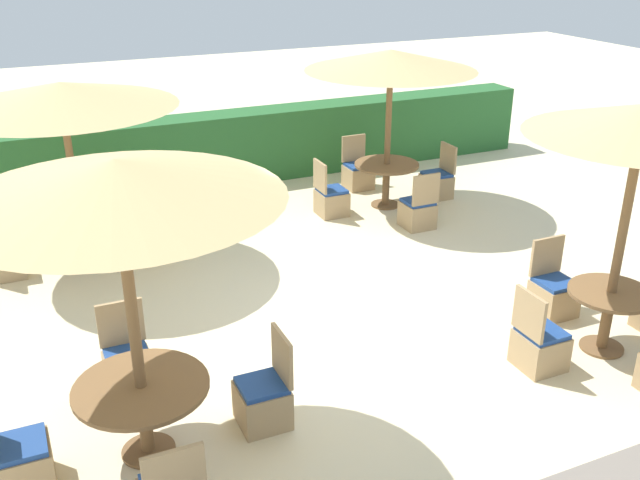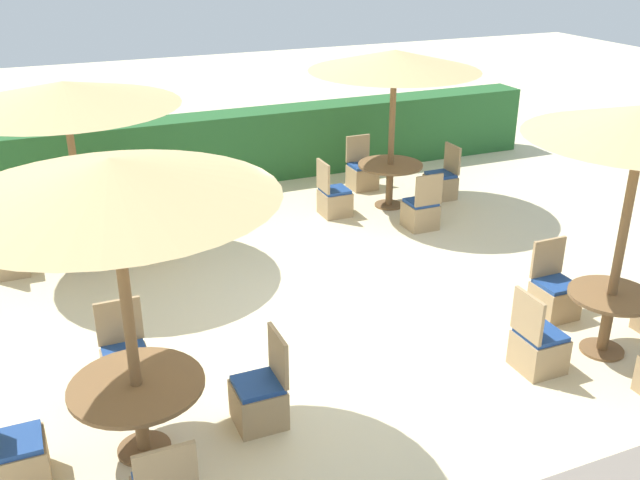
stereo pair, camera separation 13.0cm
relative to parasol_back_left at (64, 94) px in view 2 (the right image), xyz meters
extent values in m
plane|color=beige|center=(2.52, -3.10, -2.37)|extent=(40.00, 40.00, 0.00)
cube|color=#28602D|center=(2.52, 2.55, -1.73)|extent=(13.00, 0.70, 1.28)
cylinder|color=brown|center=(0.00, 0.00, -1.14)|extent=(0.10, 0.10, 2.46)
cone|color=tan|center=(0.00, 0.00, 0.01)|extent=(2.98, 2.98, 0.32)
cylinder|color=brown|center=(0.00, 0.00, -2.36)|extent=(0.48, 0.48, 0.03)
cylinder|color=brown|center=(0.00, 0.00, -2.03)|extent=(0.12, 0.12, 0.68)
cylinder|color=brown|center=(0.00, 0.00, -1.67)|extent=(0.99, 0.99, 0.04)
cube|color=tan|center=(-0.02, 0.90, -2.17)|extent=(0.46, 0.46, 0.40)
cube|color=navy|center=(-0.02, 0.90, -1.95)|extent=(0.42, 0.42, 0.05)
cube|color=tan|center=(-0.02, 1.11, -1.68)|extent=(0.46, 0.04, 0.48)
cube|color=tan|center=(0.99, -0.02, -2.17)|extent=(0.46, 0.46, 0.40)
cube|color=navy|center=(0.99, -0.02, -1.95)|extent=(0.42, 0.42, 0.05)
cube|color=tan|center=(1.20, -0.02, -1.68)|extent=(0.04, 0.46, 0.48)
cube|color=tan|center=(-1.00, -0.01, -2.17)|extent=(0.46, 0.46, 0.40)
cube|color=navy|center=(-1.00, -0.01, -1.95)|extent=(0.42, 0.42, 0.05)
cylinder|color=brown|center=(5.01, -4.68, -1.02)|extent=(0.10, 0.10, 2.69)
cylinder|color=brown|center=(5.01, -4.68, -2.36)|extent=(0.48, 0.48, 0.03)
cylinder|color=brown|center=(5.01, -4.68, -2.03)|extent=(0.12, 0.12, 0.68)
cylinder|color=brown|center=(5.01, -4.68, -1.67)|extent=(0.92, 0.92, 0.04)
cube|color=tan|center=(5.04, -3.82, -2.17)|extent=(0.46, 0.46, 0.40)
cube|color=navy|center=(5.04, -3.82, -1.95)|extent=(0.42, 0.42, 0.05)
cube|color=tan|center=(5.04, -3.61, -1.68)|extent=(0.46, 0.04, 0.48)
cube|color=tan|center=(4.12, -4.68, -2.17)|extent=(0.46, 0.46, 0.40)
cube|color=navy|center=(4.12, -4.68, -1.95)|extent=(0.42, 0.42, 0.05)
cube|color=tan|center=(3.91, -4.68, -1.68)|extent=(0.04, 0.46, 0.48)
cylinder|color=brown|center=(0.01, -4.35, -1.04)|extent=(0.10, 0.10, 2.67)
cone|color=tan|center=(0.01, -4.35, 0.22)|extent=(2.62, 2.62, 0.32)
cylinder|color=brown|center=(0.01, -4.35, -2.36)|extent=(0.48, 0.48, 0.03)
cylinder|color=brown|center=(0.01, -4.35, -2.03)|extent=(0.12, 0.12, 0.68)
cylinder|color=brown|center=(0.01, -4.35, -1.67)|extent=(1.18, 1.18, 0.04)
cube|color=tan|center=(1.09, -4.37, -2.17)|extent=(0.46, 0.46, 0.40)
cube|color=navy|center=(1.09, -4.37, -1.95)|extent=(0.42, 0.42, 0.05)
cube|color=tan|center=(1.30, -4.37, -1.68)|extent=(0.04, 0.46, 0.48)
cube|color=tan|center=(0.04, -3.35, -2.17)|extent=(0.46, 0.46, 0.40)
cube|color=navy|center=(0.04, -3.35, -1.95)|extent=(0.42, 0.42, 0.05)
cube|color=tan|center=(0.04, -3.14, -1.68)|extent=(0.46, 0.04, 0.48)
cube|color=tan|center=(0.01, -5.54, -1.68)|extent=(0.46, 0.04, 0.48)
cube|color=tan|center=(-1.02, -4.36, -2.17)|extent=(0.46, 0.46, 0.40)
cube|color=navy|center=(-1.02, -4.36, -1.95)|extent=(0.42, 0.42, 0.05)
cylinder|color=brown|center=(4.97, 0.27, -1.11)|extent=(0.10, 0.10, 2.52)
cone|color=tan|center=(4.97, 0.27, 0.07)|extent=(2.73, 2.73, 0.32)
cylinder|color=brown|center=(4.97, 0.27, -2.36)|extent=(0.48, 0.48, 0.03)
cylinder|color=brown|center=(4.97, 0.27, -2.02)|extent=(0.12, 0.12, 0.70)
cylinder|color=brown|center=(4.97, 0.27, -1.65)|extent=(1.07, 1.07, 0.04)
cube|color=tan|center=(5.97, 0.28, -2.17)|extent=(0.46, 0.46, 0.40)
cube|color=navy|center=(5.97, 0.28, -1.95)|extent=(0.42, 0.42, 0.05)
cube|color=tan|center=(6.18, 0.28, -1.68)|extent=(0.04, 0.46, 0.48)
cube|color=tan|center=(4.95, 1.27, -2.17)|extent=(0.46, 0.46, 0.40)
cube|color=navy|center=(4.95, 1.27, -1.95)|extent=(0.42, 0.42, 0.05)
cube|color=tan|center=(4.95, 1.48, -1.68)|extent=(0.46, 0.04, 0.48)
cube|color=tan|center=(3.96, 0.26, -2.17)|extent=(0.46, 0.46, 0.40)
cube|color=navy|center=(3.96, 0.26, -1.95)|extent=(0.42, 0.42, 0.05)
cube|color=tan|center=(3.75, 0.26, -1.68)|extent=(0.04, 0.46, 0.48)
cube|color=tan|center=(4.97, -0.76, -2.17)|extent=(0.46, 0.46, 0.40)
cube|color=navy|center=(4.97, -0.76, -1.95)|extent=(0.42, 0.42, 0.05)
cube|color=tan|center=(4.97, -0.97, -1.68)|extent=(0.46, 0.04, 0.48)
camera|label=1|loc=(-0.66, -9.65, 1.96)|focal=40.00mm
camera|label=2|loc=(-0.54, -9.70, 1.96)|focal=40.00mm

